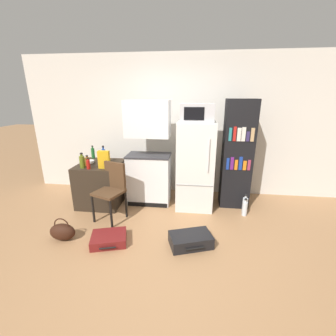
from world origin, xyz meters
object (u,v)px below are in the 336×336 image
object	(u,v)px
water_bottle_front	(245,208)
bottle_olive_oil	(82,162)
microwave	(197,113)
bookshelf	(237,155)
bowl	(90,161)
suitcase_large_flat	(191,240)
bottle_blue_soda	(104,156)
refrigerator	(195,166)
bottle_clear_short	(106,159)
handbag	(63,232)
bottle_amber_beer	(87,161)
bottle_ketchup_red	(88,164)
chair	(112,186)
suitcase_small_flat	(109,239)
bottle_green_tall	(93,153)
kitchen_hutch	(149,158)
side_table	(101,183)
water_bottle_middle	(245,204)
cereal_box	(104,160)

from	to	relation	value
water_bottle_front	bottle_olive_oil	bearing A→B (deg)	-178.23
microwave	bookshelf	world-z (taller)	bookshelf
bowl	suitcase_large_flat	bearing A→B (deg)	-31.30
bottle_blue_soda	water_bottle_front	world-z (taller)	bottle_blue_soda
refrigerator	bottle_clear_short	distance (m)	1.58
refrigerator	handbag	world-z (taller)	refrigerator
bottle_clear_short	bottle_amber_beer	bearing A→B (deg)	-156.91
microwave	bottle_ketchup_red	distance (m)	1.98
chair	suitcase_small_flat	bearing A→B (deg)	-55.81
bowl	bottle_green_tall	bearing A→B (deg)	104.20
bottle_clear_short	suitcase_large_flat	size ratio (longest dim) A/B	0.32
bottle_green_tall	water_bottle_front	distance (m)	2.97
kitchen_hutch	bottle_ketchup_red	distance (m)	1.04
bookshelf	bottle_amber_beer	bearing A→B (deg)	-172.62
chair	side_table	bearing A→B (deg)	149.28
microwave	water_bottle_front	distance (m)	1.78
bottle_amber_beer	water_bottle_middle	size ratio (longest dim) A/B	0.54
microwave	suitcase_small_flat	world-z (taller)	microwave
refrigerator	bottle_clear_short	bearing A→B (deg)	-177.09
suitcase_small_flat	water_bottle_front	xyz separation A→B (m)	(1.99, 0.99, 0.07)
refrigerator	chair	bearing A→B (deg)	-155.81
bottle_amber_beer	bottle_ketchup_red	bearing A→B (deg)	-60.43
bookshelf	suitcase_large_flat	bearing A→B (deg)	-119.74
kitchen_hutch	handbag	xyz separation A→B (m)	(-0.97, -1.33, -0.73)
side_table	bookshelf	size ratio (longest dim) A/B	0.42
bookshelf	bottle_green_tall	size ratio (longest dim) A/B	7.62
bottle_clear_short	water_bottle_front	size ratio (longest dim) A/B	0.64
bottle_clear_short	suitcase_large_flat	xyz separation A→B (m)	(1.55, -1.10, -0.77)
water_bottle_front	suitcase_large_flat	bearing A→B (deg)	-134.13
bottle_blue_soda	microwave	bearing A→B (deg)	0.62
bookshelf	bottle_clear_short	xyz separation A→B (m)	(-2.29, -0.21, -0.09)
water_bottle_front	handbag	bearing A→B (deg)	-159.50
bottle_blue_soda	suitcase_small_flat	distance (m)	1.58
bottle_clear_short	bottle_ketchup_red	world-z (taller)	bottle_clear_short
kitchen_hutch	bowl	bearing A→B (deg)	-174.21
bottle_blue_soda	handbag	xyz separation A→B (m)	(-0.16, -1.24, -0.77)
refrigerator	water_bottle_front	size ratio (longest dim) A/B	4.92
bookshelf	bottle_olive_oil	world-z (taller)	bookshelf
bottle_blue_soda	handbag	size ratio (longest dim) A/B	0.87
bottle_amber_beer	suitcase_small_flat	xyz separation A→B (m)	(0.73, -1.05, -0.78)
suitcase_small_flat	bottle_amber_beer	bearing A→B (deg)	108.55
bottle_olive_oil	microwave	bearing A→B (deg)	10.64
kitchen_hutch	bookshelf	xyz separation A→B (m)	(1.55, 0.06, 0.09)
microwave	bottle_ketchup_red	size ratio (longest dim) A/B	2.79
bowl	water_bottle_middle	size ratio (longest dim) A/B	0.45
bottle_green_tall	handbag	world-z (taller)	bottle_green_tall
side_table	microwave	xyz separation A→B (m)	(1.71, 0.09, 1.28)
bottle_amber_beer	suitcase_large_flat	bearing A→B (deg)	-27.82
bottle_green_tall	cereal_box	bearing A→B (deg)	-51.70
bottle_clear_short	bowl	distance (m)	0.34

